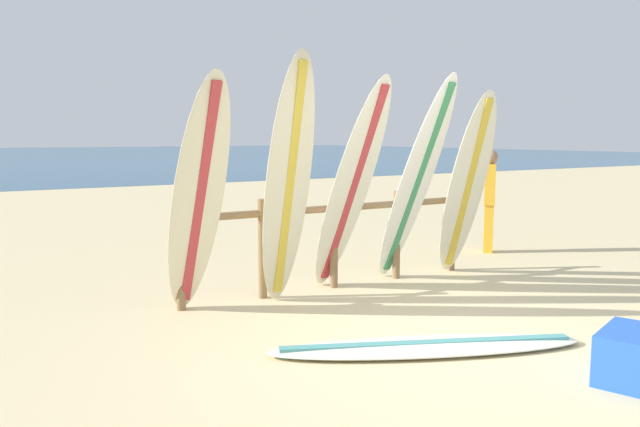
{
  "coord_description": "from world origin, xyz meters",
  "views": [
    {
      "loc": [
        -3.53,
        -3.5,
        1.71
      ],
      "look_at": [
        0.21,
        2.63,
        0.81
      ],
      "focal_mm": 35.07,
      "sensor_mm": 36.0,
      "label": 1
    }
  ],
  "objects_px": {
    "surfboard_leaning_far_left": "(199,197)",
    "surfboard_leaning_left": "(288,181)",
    "surfboard_leaning_center": "(416,182)",
    "surfboard_leaning_center_right": "(467,186)",
    "surfboard_rack": "(334,230)",
    "cooler_box": "(633,356)",
    "surfboard_lying_on_sand": "(427,346)",
    "surfboard_leaning_center_left": "(352,187)",
    "beachgoer_standing": "(490,196)"
  },
  "relations": [
    {
      "from": "surfboard_leaning_far_left",
      "to": "surfboard_leaning_left",
      "type": "bearing_deg",
      "value": -5.48
    },
    {
      "from": "surfboard_leaning_far_left",
      "to": "surfboard_leaning_left",
      "type": "relative_size",
      "value": 0.91
    },
    {
      "from": "surfboard_leaning_center",
      "to": "surfboard_leaning_far_left",
      "type": "bearing_deg",
      "value": 178.57
    },
    {
      "from": "surfboard_leaning_center_right",
      "to": "surfboard_leaning_far_left",
      "type": "bearing_deg",
      "value": 178.58
    },
    {
      "from": "surfboard_rack",
      "to": "surfboard_leaning_far_left",
      "type": "distance_m",
      "value": 1.8
    },
    {
      "from": "surfboard_leaning_center",
      "to": "cooler_box",
      "type": "relative_size",
      "value": 3.97
    },
    {
      "from": "surfboard_leaning_far_left",
      "to": "surfboard_rack",
      "type": "bearing_deg",
      "value": 10.71
    },
    {
      "from": "surfboard_leaning_center_right",
      "to": "surfboard_lying_on_sand",
      "type": "relative_size",
      "value": 0.87
    },
    {
      "from": "surfboard_leaning_center_right",
      "to": "surfboard_leaning_center_left",
      "type": "bearing_deg",
      "value": 176.42
    },
    {
      "from": "surfboard_leaning_left",
      "to": "beachgoer_standing",
      "type": "distance_m",
      "value": 4.08
    },
    {
      "from": "surfboard_leaning_far_left",
      "to": "surfboard_lying_on_sand",
      "type": "height_order",
      "value": "surfboard_leaning_far_left"
    },
    {
      "from": "surfboard_leaning_center_left",
      "to": "surfboard_lying_on_sand",
      "type": "xyz_separation_m",
      "value": [
        -0.53,
        -1.86,
        -1.13
      ]
    },
    {
      "from": "surfboard_leaning_center_left",
      "to": "surfboard_lying_on_sand",
      "type": "height_order",
      "value": "surfboard_leaning_center_left"
    },
    {
      "from": "surfboard_leaning_far_left",
      "to": "cooler_box",
      "type": "height_order",
      "value": "surfboard_leaning_far_left"
    },
    {
      "from": "surfboard_rack",
      "to": "surfboard_leaning_center_right",
      "type": "relative_size",
      "value": 1.65
    },
    {
      "from": "surfboard_rack",
      "to": "surfboard_leaning_center_right",
      "type": "distance_m",
      "value": 1.74
    },
    {
      "from": "surfboard_leaning_center",
      "to": "surfboard_leaning_center_right",
      "type": "distance_m",
      "value": 0.78
    },
    {
      "from": "surfboard_leaning_center",
      "to": "surfboard_leaning_center_right",
      "type": "bearing_deg",
      "value": -1.38
    },
    {
      "from": "cooler_box",
      "to": "beachgoer_standing",
      "type": "bearing_deg",
      "value": 35.49
    },
    {
      "from": "surfboard_rack",
      "to": "surfboard_lying_on_sand",
      "type": "xyz_separation_m",
      "value": [
        -0.5,
        -2.16,
        -0.63
      ]
    },
    {
      "from": "surfboard_leaning_far_left",
      "to": "beachgoer_standing",
      "type": "height_order",
      "value": "surfboard_leaning_far_left"
    },
    {
      "from": "surfboard_leaning_center_right",
      "to": "surfboard_leaning_left",
      "type": "bearing_deg",
      "value": -179.9
    },
    {
      "from": "surfboard_leaning_far_left",
      "to": "surfboard_leaning_left",
      "type": "height_order",
      "value": "surfboard_leaning_left"
    },
    {
      "from": "surfboard_leaning_left",
      "to": "surfboard_leaning_center_left",
      "type": "xyz_separation_m",
      "value": [
        0.83,
        0.1,
        -0.1
      ]
    },
    {
      "from": "surfboard_leaning_left",
      "to": "surfboard_leaning_center_left",
      "type": "relative_size",
      "value": 1.08
    },
    {
      "from": "surfboard_leaning_center_left",
      "to": "cooler_box",
      "type": "xyz_separation_m",
      "value": [
        0.28,
        -3.09,
        -0.99
      ]
    },
    {
      "from": "surfboard_leaning_far_left",
      "to": "beachgoer_standing",
      "type": "xyz_separation_m",
      "value": [
        4.82,
        0.96,
        -0.32
      ]
    },
    {
      "from": "beachgoer_standing",
      "to": "cooler_box",
      "type": "xyz_separation_m",
      "value": [
        -2.81,
        -4.03,
        -0.65
      ]
    },
    {
      "from": "surfboard_lying_on_sand",
      "to": "surfboard_rack",
      "type": "bearing_deg",
      "value": 77.0
    },
    {
      "from": "surfboard_leaning_center_left",
      "to": "surfboard_leaning_center",
      "type": "xyz_separation_m",
      "value": [
        0.82,
        -0.08,
        0.02
      ]
    },
    {
      "from": "surfboard_lying_on_sand",
      "to": "surfboard_leaning_center_left",
      "type": "bearing_deg",
      "value": 74.17
    },
    {
      "from": "surfboard_leaning_center",
      "to": "beachgoer_standing",
      "type": "height_order",
      "value": "surfboard_leaning_center"
    },
    {
      "from": "surfboard_lying_on_sand",
      "to": "beachgoer_standing",
      "type": "relative_size",
      "value": 1.71
    },
    {
      "from": "surfboard_leaning_far_left",
      "to": "surfboard_leaning_center",
      "type": "bearing_deg",
      "value": -1.43
    },
    {
      "from": "surfboard_leaning_center_right",
      "to": "cooler_box",
      "type": "relative_size",
      "value": 3.72
    },
    {
      "from": "surfboard_leaning_far_left",
      "to": "surfboard_leaning_center",
      "type": "distance_m",
      "value": 2.55
    },
    {
      "from": "surfboard_leaning_far_left",
      "to": "surfboard_leaning_center_right",
      "type": "height_order",
      "value": "surfboard_leaning_far_left"
    },
    {
      "from": "surfboard_leaning_center_left",
      "to": "surfboard_leaning_center",
      "type": "distance_m",
      "value": 0.83
    },
    {
      "from": "surfboard_lying_on_sand",
      "to": "beachgoer_standing",
      "type": "height_order",
      "value": "beachgoer_standing"
    },
    {
      "from": "beachgoer_standing",
      "to": "surfboard_leaning_center",
      "type": "bearing_deg",
      "value": -155.74
    },
    {
      "from": "surfboard_rack",
      "to": "surfboard_lying_on_sand",
      "type": "bearing_deg",
      "value": -103.0
    },
    {
      "from": "beachgoer_standing",
      "to": "surfboard_leaning_center_right",
      "type": "bearing_deg",
      "value": -145.08
    },
    {
      "from": "surfboard_leaning_far_left",
      "to": "surfboard_lying_on_sand",
      "type": "xyz_separation_m",
      "value": [
        1.2,
        -1.84,
        -1.11
      ]
    },
    {
      "from": "surfboard_rack",
      "to": "surfboard_leaning_left",
      "type": "bearing_deg",
      "value": -152.96
    },
    {
      "from": "surfboard_lying_on_sand",
      "to": "surfboard_leaning_left",
      "type": "bearing_deg",
      "value": 99.73
    },
    {
      "from": "beachgoer_standing",
      "to": "surfboard_rack",
      "type": "bearing_deg",
      "value": -168.46
    },
    {
      "from": "surfboard_leaning_far_left",
      "to": "beachgoer_standing",
      "type": "bearing_deg",
      "value": 11.24
    },
    {
      "from": "surfboard_leaning_center_right",
      "to": "surfboard_lying_on_sand",
      "type": "distance_m",
      "value": 2.96
    },
    {
      "from": "surfboard_leaning_left",
      "to": "cooler_box",
      "type": "distance_m",
      "value": 3.36
    },
    {
      "from": "surfboard_leaning_center",
      "to": "surfboard_leaning_center_right",
      "type": "xyz_separation_m",
      "value": [
        0.78,
        -0.02,
        -0.07
      ]
    }
  ]
}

